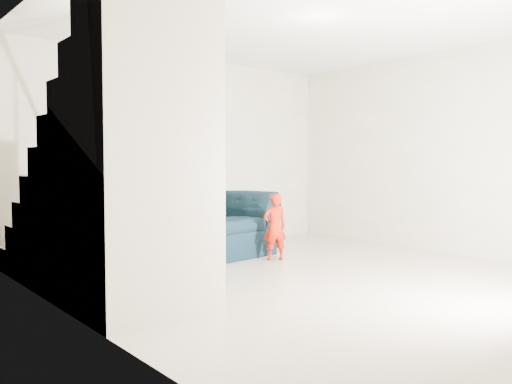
# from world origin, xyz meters

# --- Properties ---
(floor) EXTENTS (5.50, 5.50, 0.00)m
(floor) POSITION_xyz_m (0.00, 0.00, 0.00)
(floor) COLOR tan
(floor) RESTS_ON ground
(ceiling) EXTENTS (5.50, 5.50, 0.00)m
(ceiling) POSITION_xyz_m (0.00, 0.00, 2.70)
(ceiling) COLOR silver
(ceiling) RESTS_ON back_wall
(back_wall) EXTENTS (5.00, 0.00, 5.00)m
(back_wall) POSITION_xyz_m (0.00, 2.75, 1.35)
(back_wall) COLOR #AFA48F
(back_wall) RESTS_ON floor
(left_wall) EXTENTS (0.00, 5.50, 5.50)m
(left_wall) POSITION_xyz_m (-2.50, 0.00, 1.35)
(left_wall) COLOR #AFA48F
(left_wall) RESTS_ON floor
(right_wall) EXTENTS (0.00, 5.50, 5.50)m
(right_wall) POSITION_xyz_m (2.50, 0.00, 1.35)
(right_wall) COLOR #AFA48F
(right_wall) RESTS_ON floor
(armchair) EXTENTS (1.44, 1.31, 0.83)m
(armchair) POSITION_xyz_m (-0.01, 1.85, 0.41)
(armchair) COLOR black
(armchair) RESTS_ON floor
(toddler) EXTENTS (0.35, 0.28, 0.83)m
(toddler) POSITION_xyz_m (0.36, 1.09, 0.41)
(toddler) COLOR #9C1C05
(toddler) RESTS_ON floor
(side_table) EXTENTS (0.34, 0.34, 0.34)m
(side_table) POSITION_xyz_m (0.99, 2.00, 0.23)
(side_table) COLOR white
(side_table) RESTS_ON floor
(staircase) EXTENTS (1.02, 3.03, 3.62)m
(staircase) POSITION_xyz_m (-2.00, 0.55, 0.95)
(staircase) COLOR #ADA089
(staircase) RESTS_ON floor
(cushion) EXTENTS (0.40, 0.19, 0.40)m
(cushion) POSITION_xyz_m (-0.07, 2.17, 0.65)
(cushion) COLOR black
(cushion) RESTS_ON armchair
(throw) EXTENTS (0.05, 0.52, 0.59)m
(throw) POSITION_xyz_m (-0.53, 1.87, 0.52)
(throw) COLOR black
(throw) RESTS_ON armchair
(phone) EXTENTS (0.03, 0.05, 0.10)m
(phone) POSITION_xyz_m (0.43, 1.08, 0.72)
(phone) COLOR black
(phone) RESTS_ON toddler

